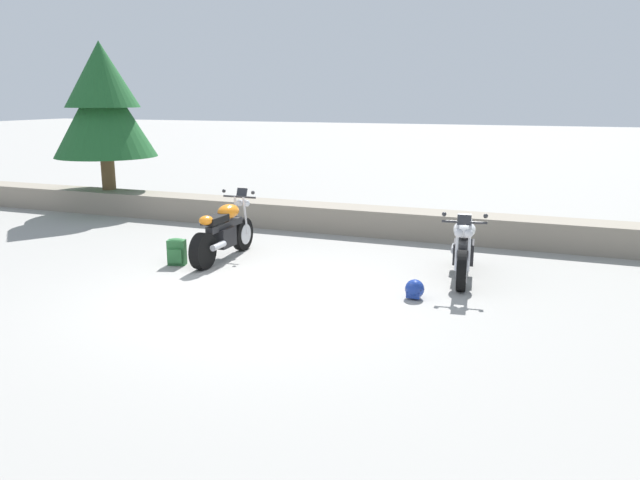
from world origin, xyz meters
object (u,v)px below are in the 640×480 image
motorcycle_white_centre (463,248)px  rider_backpack (177,251)px  pine_tree_far_left (103,102)px  rider_helmet (414,289)px  motorcycle_orange_near_left (224,232)px

motorcycle_white_centre → rider_backpack: motorcycle_white_centre is taller
motorcycle_white_centre → pine_tree_far_left: bearing=162.9°
rider_helmet → motorcycle_white_centre: bearing=70.3°
motorcycle_white_centre → rider_helmet: motorcycle_white_centre is taller
rider_backpack → pine_tree_far_left: size_ratio=0.13×
motorcycle_orange_near_left → rider_helmet: size_ratio=7.37×
rider_helmet → rider_backpack: bearing=175.6°
pine_tree_far_left → motorcycle_white_centre: bearing=-17.1°
motorcycle_white_centre → rider_backpack: 4.83m
motorcycle_orange_near_left → rider_backpack: size_ratio=4.39×
motorcycle_orange_near_left → pine_tree_far_left: bearing=148.4°
motorcycle_orange_near_left → motorcycle_white_centre: (4.16, 0.32, 0.00)m
motorcycle_white_centre → pine_tree_far_left: size_ratio=0.57×
rider_helmet → pine_tree_far_left: pine_tree_far_left is taller
rider_helmet → pine_tree_far_left: 10.12m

